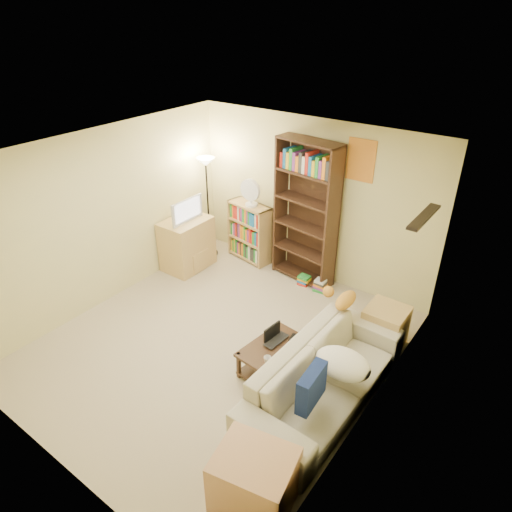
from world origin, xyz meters
name	(u,v)px	position (x,y,z in m)	size (l,w,h in m)	color
room	(214,232)	(0.00, 0.01, 1.62)	(4.50, 4.54, 2.52)	tan
sofa	(325,377)	(1.55, -0.03, 0.33)	(0.94, 2.30, 0.67)	beige
navy_pillow	(311,387)	(1.65, -0.52, 0.64)	(0.44, 0.13, 0.39)	navy
cream_blanket	(343,364)	(1.72, 0.02, 0.57)	(0.61, 0.44, 0.26)	white
tabby_cat	(343,299)	(1.28, 0.85, 0.75)	(0.52, 0.20, 0.18)	orange
coffee_table	(272,355)	(0.82, 0.02, 0.23)	(0.54, 0.87, 0.36)	#3D2917
laptop	(279,342)	(0.87, 0.11, 0.38)	(0.25, 0.36, 0.03)	black
laptop_screen	(272,332)	(0.75, 0.12, 0.47)	(0.01, 0.27, 0.18)	white
mug	(267,360)	(0.94, -0.25, 0.40)	(0.12, 0.12, 0.08)	silver
tv_remote	(292,337)	(0.94, 0.28, 0.37)	(0.05, 0.15, 0.02)	black
tv_stand	(187,244)	(-1.70, 1.22, 0.42)	(0.56, 0.79, 0.85)	tan
television	(184,210)	(-1.70, 1.22, 1.03)	(0.09, 0.65, 0.38)	black
tall_bookshelf	(306,210)	(0.02, 2.05, 1.18)	(1.04, 0.47, 2.23)	#3D2517
short_bookshelf	(250,232)	(-1.03, 2.05, 0.50)	(0.82, 0.44, 1.00)	tan
desk_fan	(250,193)	(-0.98, 2.00, 1.24)	(0.36, 0.20, 0.46)	white
floor_lamp	(207,179)	(-1.69, 1.77, 1.38)	(0.29, 0.29, 1.74)	black
side_table	(385,327)	(1.72, 1.24, 0.28)	(0.49, 0.49, 0.56)	tan
end_cabinet	(254,480)	(1.64, -1.44, 0.28)	(0.67, 0.56, 0.56)	tan
book_stacks	(313,283)	(0.32, 1.87, 0.09)	(0.48, 0.15, 0.20)	red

